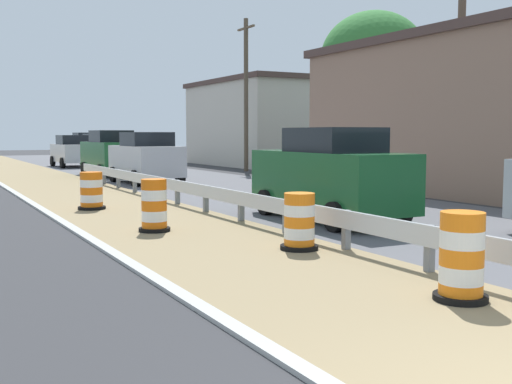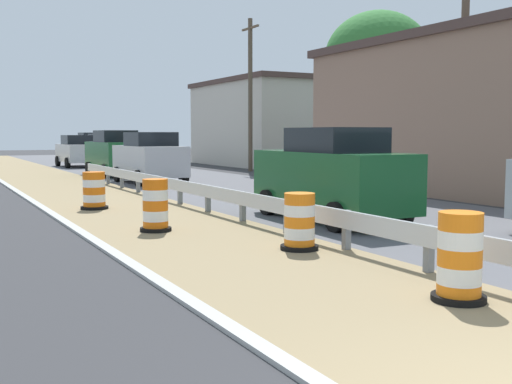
% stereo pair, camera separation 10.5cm
% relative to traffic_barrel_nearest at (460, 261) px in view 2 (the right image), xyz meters
% --- Properties ---
extents(traffic_barrel_nearest, '(0.66, 0.66, 1.10)m').
position_rel_traffic_barrel_nearest_xyz_m(traffic_barrel_nearest, '(0.00, 0.00, 0.00)').
color(traffic_barrel_nearest, orange).
rests_on(traffic_barrel_nearest, ground).
extents(traffic_barrel_close, '(0.68, 0.68, 1.00)m').
position_rel_traffic_barrel_nearest_xyz_m(traffic_barrel_close, '(0.08, 3.80, -0.05)').
color(traffic_barrel_close, orange).
rests_on(traffic_barrel_close, ground).
extents(traffic_barrel_mid, '(0.66, 0.66, 1.10)m').
position_rel_traffic_barrel_nearest_xyz_m(traffic_barrel_mid, '(-1.49, 6.98, 0.00)').
color(traffic_barrel_mid, orange).
rests_on(traffic_barrel_mid, ground).
extents(traffic_barrel_far, '(0.74, 0.74, 1.01)m').
position_rel_traffic_barrel_nearest_xyz_m(traffic_barrel_far, '(-1.71, 11.45, -0.04)').
color(traffic_barrel_far, orange).
rests_on(traffic_barrel_far, ground).
extents(car_lead_near_lane, '(2.15, 4.27, 2.20)m').
position_rel_traffic_barrel_nearest_xyz_m(car_lead_near_lane, '(2.40, 24.53, 0.60)').
color(car_lead_near_lane, '#195128').
rests_on(car_lead_near_lane, ground).
extents(car_trailing_near_lane, '(2.10, 4.18, 2.14)m').
position_rel_traffic_barrel_nearest_xyz_m(car_trailing_near_lane, '(6.07, 45.23, 0.57)').
color(car_trailing_near_lane, silver).
rests_on(car_trailing_near_lane, ground).
extents(car_lead_far_lane, '(2.21, 4.17, 2.10)m').
position_rel_traffic_barrel_nearest_xyz_m(car_lead_far_lane, '(2.45, 19.32, 0.55)').
color(car_lead_far_lane, silver).
rests_on(car_lead_far_lane, ground).
extents(car_mid_far_lane, '(2.02, 4.54, 2.05)m').
position_rel_traffic_barrel_nearest_xyz_m(car_mid_far_lane, '(5.63, 39.70, 0.53)').
color(car_mid_far_lane, black).
rests_on(car_mid_far_lane, ground).
extents(car_trailing_far_lane, '(2.02, 4.71, 2.18)m').
position_rel_traffic_barrel_nearest_xyz_m(car_trailing_far_lane, '(2.68, 6.60, 0.59)').
color(car_trailing_far_lane, '#195128').
rests_on(car_trailing_far_lane, ground).
extents(car_distant_b, '(2.16, 4.21, 1.96)m').
position_rel_traffic_barrel_nearest_xyz_m(car_distant_b, '(2.57, 33.77, 0.49)').
color(car_distant_b, silver).
rests_on(car_distant_b, ground).
extents(roadside_shop_near, '(7.26, 13.65, 5.42)m').
position_rel_traffic_barrel_nearest_xyz_m(roadside_shop_near, '(11.93, 9.66, 2.22)').
color(roadside_shop_near, '#93705B').
rests_on(roadside_shop_near, ground).
extents(roadside_shop_far, '(6.84, 10.95, 5.50)m').
position_rel_traffic_barrel_nearest_xyz_m(roadside_shop_far, '(14.17, 30.45, 2.27)').
color(roadside_shop_far, beige).
rests_on(roadside_shop_far, ground).
extents(utility_pole_near, '(0.24, 1.80, 9.11)m').
position_rel_traffic_barrel_nearest_xyz_m(utility_pole_near, '(9.16, 8.83, 4.22)').
color(utility_pole_near, brown).
rests_on(utility_pole_near, ground).
extents(utility_pole_mid, '(0.24, 1.80, 8.18)m').
position_rel_traffic_barrel_nearest_xyz_m(utility_pole_mid, '(9.90, 24.67, 3.75)').
color(utility_pole_mid, brown).
rests_on(utility_pole_mid, ground).
extents(tree_roadside, '(4.92, 4.92, 7.70)m').
position_rel_traffic_barrel_nearest_xyz_m(tree_roadside, '(13.02, 17.84, 4.98)').
color(tree_roadside, brown).
rests_on(tree_roadside, ground).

